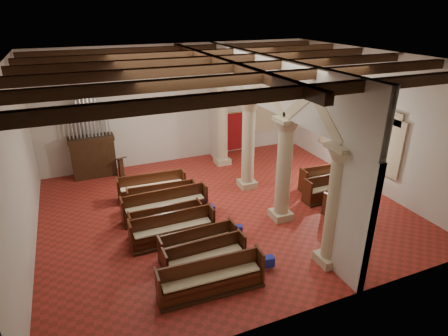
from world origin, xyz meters
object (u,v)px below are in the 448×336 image
(lectern, at_px, (121,169))
(pipe_organ, at_px, (92,149))
(processional_banner, at_px, (285,135))
(aisle_pew_0, at_px, (343,205))
(nave_pew_0, at_px, (211,282))

(lectern, bearing_deg, pipe_organ, 123.46)
(processional_banner, xyz_separation_m, aisle_pew_0, (-1.75, -7.30, -0.48))
(lectern, bearing_deg, aisle_pew_0, -60.85)
(nave_pew_0, bearing_deg, lectern, 99.92)
(lectern, xyz_separation_m, processional_banner, (9.41, 0.56, 0.33))
(processional_banner, bearing_deg, nave_pew_0, -145.14)
(lectern, height_order, aisle_pew_0, lectern)
(lectern, relative_size, processional_banner, 0.47)
(lectern, relative_size, nave_pew_0, 0.37)
(lectern, xyz_separation_m, aisle_pew_0, (7.66, -6.73, -0.15))
(aisle_pew_0, bearing_deg, processional_banner, 74.02)
(pipe_organ, relative_size, aisle_pew_0, 2.67)
(pipe_organ, xyz_separation_m, nave_pew_0, (2.31, -9.81, -1.02))
(aisle_pew_0, bearing_deg, nave_pew_0, -163.60)
(aisle_pew_0, bearing_deg, lectern, 136.18)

